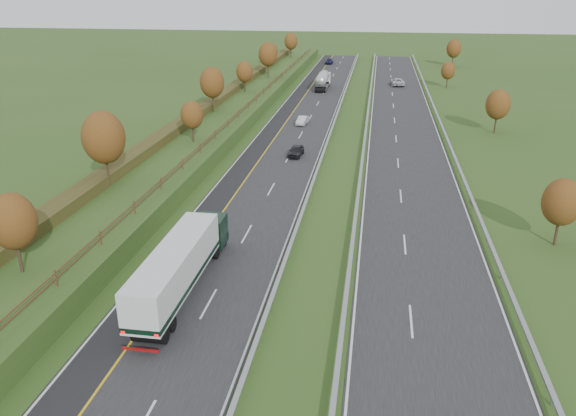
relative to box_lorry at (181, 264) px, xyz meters
name	(u,v)px	position (x,y,z in m)	size (l,w,h in m)	color
ground	(344,144)	(9.05, 42.71, -2.33)	(400.00, 400.00, 0.00)	#2D4B1B
near_carriageway	(293,133)	(1.05, 47.71, -2.31)	(10.50, 200.00, 0.04)	black
far_carriageway	(405,137)	(17.55, 47.71, -2.31)	(10.50, 200.00, 0.04)	black
hard_shoulder	(269,132)	(-2.70, 47.71, -2.31)	(3.00, 200.00, 0.04)	black
lane_markings	(336,135)	(7.45, 47.59, -2.28)	(26.75, 200.00, 0.01)	silver
embankment_left	(210,124)	(-11.95, 47.71, -1.33)	(12.00, 200.00, 2.00)	#2D4B1B
hedge_left	(197,113)	(-13.95, 47.71, 0.22)	(2.20, 180.00, 1.10)	#303315
fence_left	(237,114)	(-7.45, 47.30, 0.40)	(0.12, 189.06, 1.20)	#422B19
median_barrier_near	(331,131)	(6.75, 47.71, -1.72)	(0.32, 200.00, 0.71)	#919499
median_barrier_far	(366,132)	(11.85, 47.71, -1.72)	(0.32, 200.00, 0.71)	#919499
outer_barrier_far	(446,135)	(23.35, 47.71, -1.71)	(0.32, 200.00, 0.71)	#919499
trees_left	(204,93)	(-11.60, 44.34, 4.04)	(6.64, 164.30, 7.66)	#2D2116
trees_far	(473,79)	(30.84, 76.92, 1.92)	(8.45, 118.60, 7.12)	#2D2116
box_lorry	(181,264)	(0.00, 0.00, 0.00)	(2.58, 16.28, 4.06)	black
road_tanker	(323,80)	(1.55, 87.07, -0.47)	(2.40, 11.22, 3.46)	silver
car_dark_near	(296,151)	(3.17, 35.76, -1.60)	(1.63, 4.05, 1.38)	black
car_silver_mid	(302,120)	(1.65, 53.59, -1.65)	(1.36, 3.89, 1.28)	silver
car_small_far	(329,61)	(-0.55, 127.15, -1.63)	(1.86, 4.57, 1.33)	#121137
car_oncoming	(397,82)	(17.52, 93.52, -1.49)	(2.66, 5.77, 1.60)	silver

